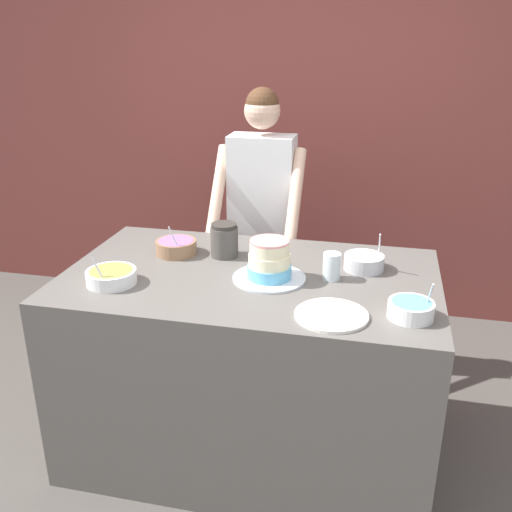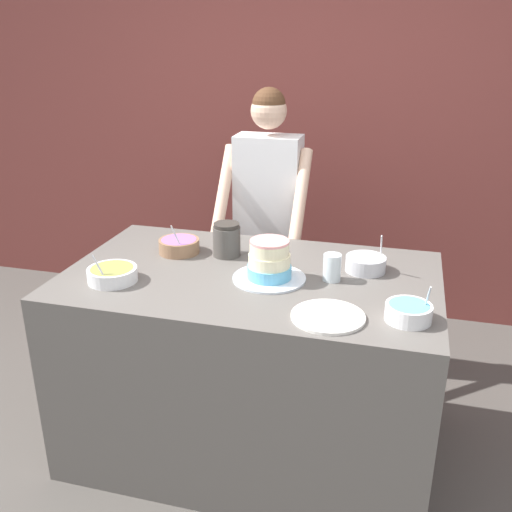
{
  "view_description": "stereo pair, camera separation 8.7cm",
  "coord_description": "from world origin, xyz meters",
  "px_view_note": "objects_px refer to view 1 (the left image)",
  "views": [
    {
      "loc": [
        0.52,
        -1.7,
        1.85
      ],
      "look_at": [
        0.04,
        0.43,
        0.99
      ],
      "focal_mm": 40.0,
      "sensor_mm": 36.0,
      "label": 1
    },
    {
      "loc": [
        0.6,
        -1.68,
        1.85
      ],
      "look_at": [
        0.04,
        0.43,
        0.99
      ],
      "focal_mm": 40.0,
      "sensor_mm": 36.0,
      "label": 2
    }
  ],
  "objects_px": {
    "person_baker": "(262,203)",
    "frosting_bowl_olive": "(111,276)",
    "stoneware_jar": "(224,240)",
    "ceramic_plate": "(331,315)",
    "cake": "(269,263)",
    "frosting_bowl_purple": "(176,246)",
    "frosting_bowl_blue": "(411,309)",
    "drinking_glass": "(332,266)",
    "frosting_bowl_white": "(364,261)"
  },
  "relations": [
    {
      "from": "person_baker",
      "to": "frosting_bowl_olive",
      "type": "relative_size",
      "value": 7.74
    },
    {
      "from": "stoneware_jar",
      "to": "ceramic_plate",
      "type": "bearing_deg",
      "value": -42.43
    },
    {
      "from": "cake",
      "to": "frosting_bowl_purple",
      "type": "height_order",
      "value": "cake"
    },
    {
      "from": "ceramic_plate",
      "to": "stoneware_jar",
      "type": "relative_size",
      "value": 1.73
    },
    {
      "from": "frosting_bowl_olive",
      "to": "ceramic_plate",
      "type": "bearing_deg",
      "value": -5.96
    },
    {
      "from": "person_baker",
      "to": "frosting_bowl_blue",
      "type": "relative_size",
      "value": 9.5
    },
    {
      "from": "frosting_bowl_blue",
      "to": "drinking_glass",
      "type": "xyz_separation_m",
      "value": [
        -0.31,
        0.28,
        0.02
      ]
    },
    {
      "from": "frosting_bowl_white",
      "to": "stoneware_jar",
      "type": "bearing_deg",
      "value": 178.26
    },
    {
      "from": "stoneware_jar",
      "to": "frosting_bowl_olive",
      "type": "bearing_deg",
      "value": -132.6
    },
    {
      "from": "frosting_bowl_olive",
      "to": "frosting_bowl_purple",
      "type": "distance_m",
      "value": 0.4
    },
    {
      "from": "frosting_bowl_blue",
      "to": "frosting_bowl_white",
      "type": "bearing_deg",
      "value": 114.05
    },
    {
      "from": "person_baker",
      "to": "frosting_bowl_white",
      "type": "height_order",
      "value": "person_baker"
    },
    {
      "from": "frosting_bowl_olive",
      "to": "drinking_glass",
      "type": "distance_m",
      "value": 0.91
    },
    {
      "from": "ceramic_plate",
      "to": "stoneware_jar",
      "type": "bearing_deg",
      "value": 137.57
    },
    {
      "from": "drinking_glass",
      "to": "stoneware_jar",
      "type": "height_order",
      "value": "stoneware_jar"
    },
    {
      "from": "person_baker",
      "to": "frosting_bowl_white",
      "type": "relative_size",
      "value": 8.77
    },
    {
      "from": "frosting_bowl_olive",
      "to": "frosting_bowl_white",
      "type": "distance_m",
      "value": 1.07
    },
    {
      "from": "frosting_bowl_white",
      "to": "frosting_bowl_blue",
      "type": "distance_m",
      "value": 0.46
    },
    {
      "from": "frosting_bowl_blue",
      "to": "ceramic_plate",
      "type": "relative_size",
      "value": 0.62
    },
    {
      "from": "frosting_bowl_purple",
      "to": "frosting_bowl_blue",
      "type": "relative_size",
      "value": 1.13
    },
    {
      "from": "frosting_bowl_olive",
      "to": "frosting_bowl_white",
      "type": "relative_size",
      "value": 1.13
    },
    {
      "from": "frosting_bowl_purple",
      "to": "frosting_bowl_white",
      "type": "xyz_separation_m",
      "value": [
        0.86,
        0.0,
        0.0
      ]
    },
    {
      "from": "frosting_bowl_olive",
      "to": "stoneware_jar",
      "type": "bearing_deg",
      "value": 47.4
    },
    {
      "from": "frosting_bowl_white",
      "to": "drinking_glass",
      "type": "relative_size",
      "value": 1.58
    },
    {
      "from": "frosting_bowl_purple",
      "to": "frosting_bowl_white",
      "type": "height_order",
      "value": "frosting_bowl_white"
    },
    {
      "from": "cake",
      "to": "ceramic_plate",
      "type": "relative_size",
      "value": 1.14
    },
    {
      "from": "frosting_bowl_purple",
      "to": "drinking_glass",
      "type": "relative_size",
      "value": 1.66
    },
    {
      "from": "person_baker",
      "to": "cake",
      "type": "distance_m",
      "value": 0.85
    },
    {
      "from": "frosting_bowl_purple",
      "to": "stoneware_jar",
      "type": "xyz_separation_m",
      "value": [
        0.23,
        0.02,
        0.04
      ]
    },
    {
      "from": "cake",
      "to": "ceramic_plate",
      "type": "height_order",
      "value": "cake"
    },
    {
      "from": "person_baker",
      "to": "frosting_bowl_olive",
      "type": "height_order",
      "value": "person_baker"
    },
    {
      "from": "drinking_glass",
      "to": "frosting_bowl_blue",
      "type": "bearing_deg",
      "value": -42.05
    },
    {
      "from": "frosting_bowl_blue",
      "to": "person_baker",
      "type": "bearing_deg",
      "value": 126.59
    },
    {
      "from": "frosting_bowl_blue",
      "to": "frosting_bowl_purple",
      "type": "bearing_deg",
      "value": 158.33
    },
    {
      "from": "cake",
      "to": "drinking_glass",
      "type": "height_order",
      "value": "cake"
    },
    {
      "from": "person_baker",
      "to": "stoneware_jar",
      "type": "height_order",
      "value": "person_baker"
    },
    {
      "from": "frosting_bowl_purple",
      "to": "drinking_glass",
      "type": "xyz_separation_m",
      "value": [
        0.73,
        -0.13,
        0.02
      ]
    },
    {
      "from": "frosting_bowl_white",
      "to": "drinking_glass",
      "type": "distance_m",
      "value": 0.19
    },
    {
      "from": "frosting_bowl_blue",
      "to": "stoneware_jar",
      "type": "height_order",
      "value": "stoneware_jar"
    },
    {
      "from": "frosting_bowl_blue",
      "to": "ceramic_plate",
      "type": "distance_m",
      "value": 0.29
    },
    {
      "from": "frosting_bowl_olive",
      "to": "drinking_glass",
      "type": "relative_size",
      "value": 1.79
    },
    {
      "from": "frosting_bowl_white",
      "to": "cake",
      "type": "bearing_deg",
      "value": -152.75
    },
    {
      "from": "frosting_bowl_white",
      "to": "stoneware_jar",
      "type": "xyz_separation_m",
      "value": [
        -0.63,
        0.02,
        0.04
      ]
    },
    {
      "from": "frosting_bowl_olive",
      "to": "stoneware_jar",
      "type": "xyz_separation_m",
      "value": [
        0.37,
        0.4,
        0.04
      ]
    },
    {
      "from": "frosting_bowl_purple",
      "to": "frosting_bowl_blue",
      "type": "height_order",
      "value": "frosting_bowl_purple"
    },
    {
      "from": "person_baker",
      "to": "cake",
      "type": "relative_size",
      "value": 5.16
    },
    {
      "from": "frosting_bowl_purple",
      "to": "drinking_glass",
      "type": "height_order",
      "value": "frosting_bowl_purple"
    },
    {
      "from": "frosting_bowl_white",
      "to": "person_baker",
      "type": "bearing_deg",
      "value": 133.2
    },
    {
      "from": "drinking_glass",
      "to": "frosting_bowl_white",
      "type": "bearing_deg",
      "value": 46.91
    },
    {
      "from": "frosting_bowl_olive",
      "to": "ceramic_plate",
      "type": "xyz_separation_m",
      "value": [
        0.91,
        -0.1,
        -0.03
      ]
    }
  ]
}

